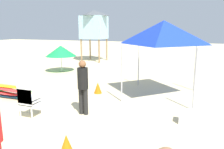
% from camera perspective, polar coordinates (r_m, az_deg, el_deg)
% --- Properties ---
extents(stacked_plastic_chairs, '(0.48, 0.48, 1.02)m').
position_cam_1_polar(stacked_plastic_chairs, '(6.66, -21.59, -6.13)').
color(stacked_plastic_chairs, white).
rests_on(stacked_plastic_chairs, ground).
extents(surfboard_pile, '(2.48, 0.71, 0.48)m').
position_cam_1_polar(surfboard_pile, '(9.28, -26.89, -3.90)').
color(surfboard_pile, '#268CCC').
rests_on(surfboard_pile, ground).
extents(lifeguard_near_right, '(0.32, 0.32, 1.68)m').
position_cam_1_polar(lifeguard_near_right, '(6.50, -7.79, -2.50)').
color(lifeguard_near_right, black).
rests_on(lifeguard_near_right, ground).
extents(popup_canopy, '(2.49, 2.49, 2.91)m').
position_cam_1_polar(popup_canopy, '(8.36, 13.58, 10.84)').
color(popup_canopy, '#B2B2B7').
rests_on(popup_canopy, ground).
extents(lifeguard_tower, '(1.98, 1.98, 4.06)m').
position_cam_1_polar(lifeguard_tower, '(17.63, -4.85, 13.17)').
color(lifeguard_tower, olive).
rests_on(lifeguard_tower, ground).
extents(beach_umbrella_left, '(1.85, 1.85, 1.61)m').
position_cam_1_polar(beach_umbrella_left, '(13.41, -13.51, 6.16)').
color(beach_umbrella_left, beige).
rests_on(beach_umbrella_left, ground).
extents(traffic_cone_near, '(0.32, 0.32, 0.46)m').
position_cam_1_polar(traffic_cone_near, '(8.77, -3.81, -3.55)').
color(traffic_cone_near, orange).
rests_on(traffic_cone_near, ground).
extents(traffic_cone_far, '(0.32, 0.32, 0.45)m').
position_cam_1_polar(traffic_cone_far, '(4.78, -12.08, -17.84)').
color(traffic_cone_far, orange).
rests_on(traffic_cone_far, ground).
extents(cooler_box, '(0.46, 0.34, 0.38)m').
position_cam_1_polar(cooler_box, '(6.41, 19.59, -10.66)').
color(cooler_box, white).
rests_on(cooler_box, ground).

